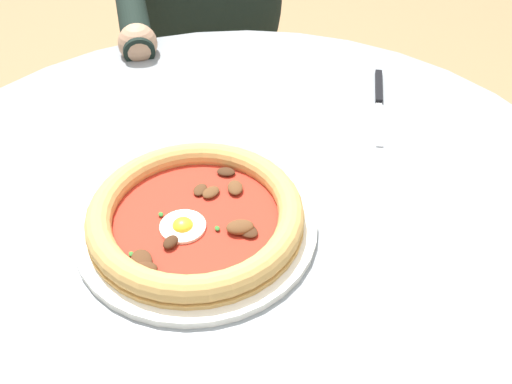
# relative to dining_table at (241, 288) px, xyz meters

# --- Properties ---
(dining_table) EXTENTS (0.99, 0.99, 0.75)m
(dining_table) POSITION_rel_dining_table_xyz_m (0.00, 0.00, 0.00)
(dining_table) COLOR gray
(dining_table) RESTS_ON ground
(pizza_on_plate) EXTENTS (0.30, 0.30, 0.04)m
(pizza_on_plate) POSITION_rel_dining_table_xyz_m (0.02, -0.06, 0.18)
(pizza_on_plate) COLOR white
(pizza_on_plate) RESTS_ON dining_table
(steak_knife) EXTENTS (0.19, 0.11, 0.01)m
(steak_knife) POSITION_rel_dining_table_xyz_m (-0.16, 0.30, 0.17)
(steak_knife) COLOR silver
(steak_knife) RESTS_ON dining_table
(diner_person) EXTENTS (0.48, 0.44, 1.12)m
(diner_person) POSITION_rel_dining_table_xyz_m (-0.71, 0.17, -0.09)
(diner_person) COLOR #282833
(diner_person) RESTS_ON ground
(cafe_chair_diner) EXTENTS (0.49, 0.49, 0.87)m
(cafe_chair_diner) POSITION_rel_dining_table_xyz_m (-0.85, 0.21, -0.06)
(cafe_chair_diner) COLOR #504A45
(cafe_chair_diner) RESTS_ON ground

